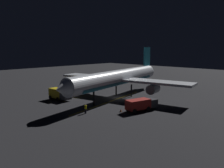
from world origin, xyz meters
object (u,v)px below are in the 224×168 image
Objects in this scene: baggage_truck at (59,94)px; airliner at (119,78)px; ground_crew_worker at (86,109)px; traffic_cone_near_left at (121,110)px; catering_truck at (141,105)px; traffic_cone_near_right at (67,97)px.

airliner is at bearing -124.38° from baggage_truck.
baggage_truck is at bearing 55.62° from airliner.
airliner is 14.40m from baggage_truck.
traffic_cone_near_left is (-3.86, -5.20, -0.64)m from ground_crew_worker.
airliner is 13.48m from traffic_cone_near_left.
airliner is at bearing -71.43° from ground_crew_worker.
catering_truck is at bearing 150.67° from airliner.
baggage_truck is 3.38× the size of ground_crew_worker.
airliner reaches higher than catering_truck.
baggage_truck reaches higher than ground_crew_worker.
catering_truck is 3.96m from traffic_cone_near_left.
airliner is 13.01m from catering_truck.
airliner is 13.05m from traffic_cone_near_right.
traffic_cone_near_right is at bearing -22.47° from ground_crew_worker.
baggage_truck is 2.79m from traffic_cone_near_right.
baggage_truck is at bearing -12.92° from ground_crew_worker.
baggage_truck is 19.62m from catering_truck.
airliner is 6.80× the size of baggage_truck.
catering_truck reaches higher than ground_crew_worker.
catering_truck is (-18.86, -5.41, -0.11)m from baggage_truck.
traffic_cone_near_right is (13.23, -5.47, -0.64)m from ground_crew_worker.
airliner reaches higher than baggage_truck.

